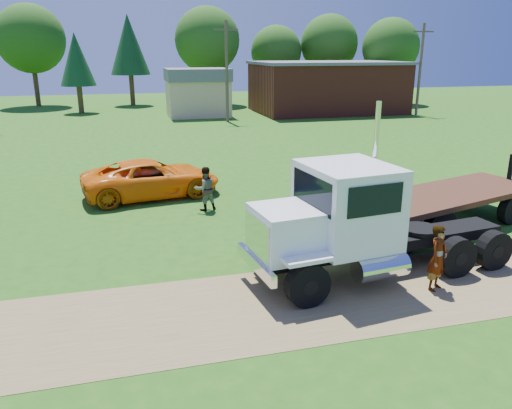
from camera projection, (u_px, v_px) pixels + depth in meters
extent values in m
plane|color=#225512|center=(277.00, 305.00, 13.15)|extent=(140.00, 140.00, 0.00)
cube|color=brown|center=(277.00, 305.00, 13.15)|extent=(120.00, 4.20, 0.01)
cube|color=black|center=(384.00, 243.00, 15.03)|extent=(8.28, 1.99, 0.33)
cylinder|color=black|center=(308.00, 285.00, 12.95)|extent=(1.24, 0.52, 1.20)
cylinder|color=black|center=(308.00, 285.00, 12.95)|extent=(0.47, 0.45, 0.42)
cylinder|color=black|center=(272.00, 252.00, 15.03)|extent=(1.24, 0.52, 1.20)
cylinder|color=black|center=(272.00, 252.00, 15.03)|extent=(0.47, 0.45, 0.42)
cylinder|color=black|center=(457.00, 257.00, 14.68)|extent=(1.24, 0.52, 1.20)
cylinder|color=black|center=(457.00, 257.00, 14.68)|extent=(0.47, 0.45, 0.42)
cylinder|color=black|center=(406.00, 231.00, 16.76)|extent=(1.24, 0.52, 1.20)
cylinder|color=black|center=(406.00, 231.00, 16.76)|extent=(0.47, 0.45, 0.42)
cylinder|color=black|center=(493.00, 250.00, 15.19)|extent=(1.24, 0.52, 1.20)
cylinder|color=black|center=(493.00, 250.00, 15.19)|extent=(0.47, 0.45, 0.42)
cylinder|color=black|center=(440.00, 226.00, 17.27)|extent=(1.24, 0.52, 1.20)
cylinder|color=black|center=(440.00, 226.00, 17.27)|extent=(0.47, 0.45, 0.42)
cube|color=white|center=(291.00, 230.00, 13.68)|extent=(2.18, 2.08, 1.31)
cube|color=silver|center=(258.00, 237.00, 13.35)|extent=(0.28, 1.64, 1.10)
cube|color=silver|center=(256.00, 264.00, 13.56)|extent=(0.46, 2.52, 0.33)
cube|color=white|center=(347.00, 204.00, 14.14)|extent=(2.59, 2.88, 2.30)
cube|color=black|center=(312.00, 192.00, 13.59)|extent=(0.31, 2.18, 0.93)
cube|color=black|center=(375.00, 200.00, 12.81)|extent=(1.64, 0.24, 0.82)
cube|color=black|center=(325.00, 177.00, 15.17)|extent=(1.64, 0.24, 0.82)
cube|color=white|center=(308.00, 259.00, 12.74)|extent=(1.36, 0.64, 0.11)
cube|color=white|center=(272.00, 230.00, 14.82)|extent=(1.36, 0.64, 0.11)
cylinder|color=silver|center=(381.00, 267.00, 13.59)|extent=(1.60, 0.83, 0.66)
cylinder|color=silver|center=(373.00, 186.00, 15.03)|extent=(0.17, 0.17, 5.04)
cylinder|color=black|center=(420.00, 229.00, 15.41)|extent=(1.34, 1.34, 0.13)
imported|color=orange|center=(152.00, 178.00, 22.68)|extent=(6.51, 3.80, 1.70)
cube|color=#321810|center=(436.00, 197.00, 18.53)|extent=(9.60, 5.22, 0.21)
cube|color=black|center=(435.00, 204.00, 18.61)|extent=(9.15, 3.68, 0.29)
cylinder|color=black|center=(404.00, 237.00, 16.31)|extent=(1.20, 0.65, 1.15)
cylinder|color=black|center=(354.00, 217.00, 18.28)|extent=(1.20, 0.65, 1.15)
cylinder|color=black|center=(510.00, 210.00, 19.15)|extent=(1.20, 0.65, 1.15)
cylinder|color=black|center=(457.00, 195.00, 21.12)|extent=(1.20, 0.65, 1.15)
cube|color=black|center=(344.00, 200.00, 16.14)|extent=(0.17, 0.17, 1.15)
cube|color=black|center=(511.00, 168.00, 20.57)|extent=(0.17, 0.17, 1.15)
imported|color=#999999|center=(438.00, 258.00, 13.76)|extent=(0.82, 0.75, 1.88)
imported|color=#999999|center=(205.00, 189.00, 20.71)|extent=(1.01, 0.85, 1.85)
cube|color=maroon|center=(327.00, 88.00, 53.76)|extent=(15.00, 10.00, 5.00)
cube|color=slate|center=(328.00, 63.00, 52.97)|extent=(15.40, 10.40, 0.30)
cube|color=tan|center=(198.00, 98.00, 50.51)|extent=(6.00, 5.00, 3.60)
cube|color=slate|center=(197.00, 75.00, 49.83)|extent=(6.20, 5.40, 1.20)
cylinder|color=brown|center=(227.00, 72.00, 45.59)|extent=(0.28, 0.28, 9.00)
cube|color=brown|center=(226.00, 29.00, 44.50)|extent=(2.20, 0.14, 0.14)
cylinder|color=brown|center=(420.00, 70.00, 50.52)|extent=(0.28, 0.28, 9.00)
cube|color=brown|center=(424.00, 32.00, 49.43)|extent=(2.20, 0.14, 0.14)
cylinder|color=#3E2C19|center=(37.00, 89.00, 59.24)|extent=(0.56, 0.56, 4.15)
sphere|color=#144010|center=(30.00, 39.00, 57.57)|extent=(7.82, 7.82, 7.82)
cylinder|color=#3E2C19|center=(132.00, 90.00, 60.16)|extent=(0.56, 0.56, 3.69)
cone|color=#0F341B|center=(129.00, 45.00, 58.62)|extent=(4.64, 4.64, 6.86)
cylinder|color=#3E2C19|center=(209.00, 88.00, 61.05)|extent=(0.56, 0.56, 4.09)
sphere|color=#144010|center=(207.00, 40.00, 59.40)|extent=(7.72, 7.72, 7.72)
cylinder|color=#3E2C19|center=(276.00, 88.00, 64.65)|extent=(0.56, 0.56, 3.40)
sphere|color=#144010|center=(276.00, 51.00, 63.29)|extent=(6.41, 6.41, 6.41)
cylinder|color=#3E2C19|center=(387.00, 89.00, 62.45)|extent=(0.56, 0.56, 3.67)
sphere|color=#144010|center=(391.00, 47.00, 60.97)|extent=(6.92, 6.92, 6.92)
cylinder|color=#3E2C19|center=(80.00, 99.00, 52.90)|extent=(0.56, 0.56, 2.89)
cone|color=#0F341B|center=(76.00, 59.00, 51.68)|extent=(3.64, 3.64, 5.37)
cylinder|color=#3E2C19|center=(328.00, 86.00, 65.90)|extent=(0.56, 0.56, 3.90)
sphere|color=#144010|center=(329.00, 44.00, 64.34)|extent=(7.35, 7.35, 7.35)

